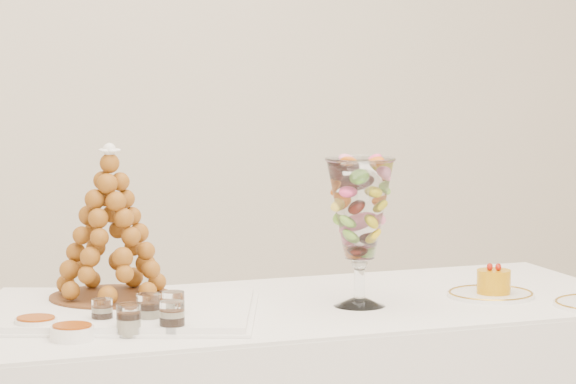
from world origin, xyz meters
name	(u,v)px	position (x,y,z in m)	size (l,w,h in m)	color
lace_tray	(115,311)	(-0.35, 0.23, 0.70)	(0.63, 0.47, 0.02)	white
macaron_vase	(360,211)	(0.23, 0.14, 0.92)	(0.16, 0.16, 0.36)	white
cake_plate	(491,295)	(0.58, 0.14, 0.69)	(0.22, 0.22, 0.01)	white
verrine_a	(102,313)	(-0.41, 0.11, 0.72)	(0.05, 0.05, 0.06)	white
verrine_b	(148,310)	(-0.31, 0.08, 0.72)	(0.06, 0.06, 0.07)	white
verrine_c	(173,307)	(-0.24, 0.11, 0.72)	(0.05, 0.05, 0.07)	white
verrine_d	(129,320)	(-0.37, 0.00, 0.72)	(0.05, 0.05, 0.07)	white
verrine_e	(172,318)	(-0.28, -0.02, 0.72)	(0.06, 0.06, 0.07)	white
ramekin_back	(36,325)	(-0.55, 0.11, 0.70)	(0.09, 0.09, 0.03)	white
ramekin_front	(72,333)	(-0.49, 0.00, 0.70)	(0.09, 0.09, 0.03)	white
croquembouche	(110,223)	(-0.34, 0.33, 0.89)	(0.30, 0.30, 0.37)	brown
mousse_cake	(494,281)	(0.59, 0.14, 0.73)	(0.08, 0.08, 0.07)	#CF8C09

